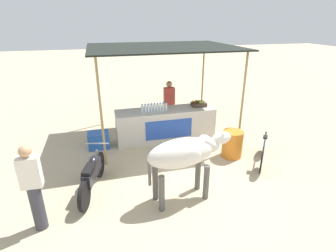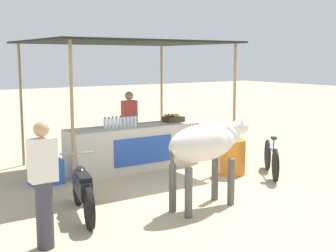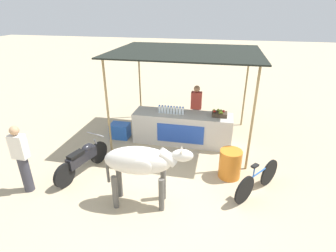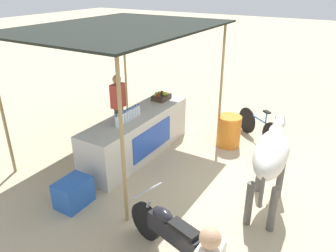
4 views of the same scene
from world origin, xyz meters
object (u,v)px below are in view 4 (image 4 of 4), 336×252
at_px(motorcycle_parked, 173,234).
at_px(bicycle_leaning, 259,127).
at_px(stall_counter, 137,135).
at_px(cooler_box, 74,193).
at_px(cow, 271,154).
at_px(vendor_behind_counter, 119,108).
at_px(water_barrel, 229,131).
at_px(fruit_crate, 161,97).

xyz_separation_m(motorcycle_parked, bicycle_leaning, (4.26, 0.08, -0.08)).
bearing_deg(stall_counter, bicycle_leaning, -45.65).
bearing_deg(bicycle_leaning, cooler_box, 153.84).
relative_size(cooler_box, cow, 0.32).
distance_m(stall_counter, vendor_behind_counter, 0.90).
distance_m(vendor_behind_counter, bicycle_leaning, 3.38).
height_order(cooler_box, cow, cow).
relative_size(vendor_behind_counter, motorcycle_parked, 0.94).
xyz_separation_m(stall_counter, cow, (-0.38, -2.97, 0.55)).
bearing_deg(motorcycle_parked, bicycle_leaning, 1.04).
bearing_deg(cow, vendor_behind_counter, 79.26).
xyz_separation_m(water_barrel, cow, (-1.84, -1.39, 0.67)).
height_order(water_barrel, motorcycle_parked, motorcycle_parked).
bearing_deg(water_barrel, vendor_behind_counter, 115.91).
bearing_deg(water_barrel, motorcycle_parked, -170.54).
xyz_separation_m(cow, motorcycle_parked, (-1.82, 0.78, -0.61)).
distance_m(vendor_behind_counter, water_barrel, 2.63).
height_order(cooler_box, bicycle_leaning, bicycle_leaning).
distance_m(water_barrel, cow, 2.40).
height_order(stall_counter, cooler_box, stall_counter).
relative_size(water_barrel, bicycle_leaning, 0.55).
bearing_deg(water_barrel, cow, -142.89).
xyz_separation_m(stall_counter, bicycle_leaning, (2.06, -2.11, -0.13)).
bearing_deg(water_barrel, cooler_box, 157.01).
bearing_deg(cooler_box, cow, -60.09).
bearing_deg(stall_counter, vendor_behind_counter, 66.81).
bearing_deg(vendor_behind_counter, motorcycle_parked, -130.63).
relative_size(cooler_box, bicycle_leaning, 0.45).
height_order(fruit_crate, cooler_box, fruit_crate).
relative_size(stall_counter, water_barrel, 4.06).
height_order(cooler_box, motorcycle_parked, motorcycle_parked).
height_order(fruit_crate, water_barrel, fruit_crate).
bearing_deg(motorcycle_parked, fruit_crate, 34.26).
bearing_deg(bicycle_leaning, vendor_behind_counter, 121.27).
relative_size(stall_counter, cow, 1.62).
bearing_deg(fruit_crate, vendor_behind_counter, 137.69).
xyz_separation_m(cooler_box, water_barrel, (3.49, -1.48, 0.13)).
bearing_deg(vendor_behind_counter, cooler_box, -160.16).
relative_size(vendor_behind_counter, cooler_box, 2.75).
bearing_deg(cow, bicycle_leaning, 19.37).
bearing_deg(bicycle_leaning, stall_counter, 134.35).
xyz_separation_m(vendor_behind_counter, cow, (-0.71, -3.72, 0.18)).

